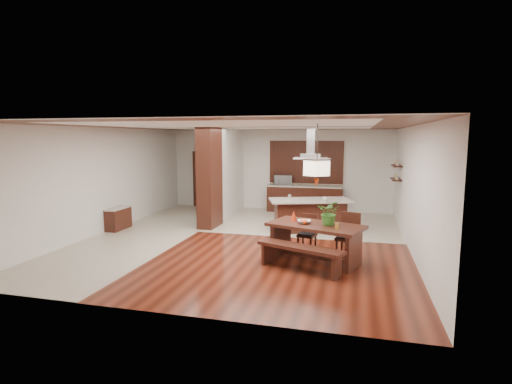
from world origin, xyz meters
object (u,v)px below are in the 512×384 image
(fruit_bowl, at_px, (304,222))
(foliage_plant, at_px, (330,213))
(kitchen_island, at_px, (310,215))
(microwave, at_px, (283,180))
(dining_bench, at_px, (300,258))
(dining_chair_left, at_px, (307,233))
(range_hood, at_px, (311,143))
(hallway_console, at_px, (118,219))
(dining_chair_right, at_px, (348,236))
(pendant_lantern, at_px, (317,156))
(island_cup, at_px, (325,199))
(dining_table, at_px, (315,234))

(fruit_bowl, bearing_deg, foliage_plant, -4.33)
(kitchen_island, height_order, microwave, microwave)
(dining_bench, xyz_separation_m, foliage_plant, (0.52, 0.65, 0.82))
(fruit_bowl, bearing_deg, dining_chair_left, 91.38)
(range_hood, bearing_deg, hallway_console, -167.87)
(dining_chair_left, relative_size, kitchen_island, 0.36)
(dining_chair_right, xyz_separation_m, kitchen_island, (-1.09, 2.34, -0.03))
(dining_bench, xyz_separation_m, pendant_lantern, (0.23, 0.66, 1.99))
(dining_bench, bearing_deg, range_hood, 93.42)
(fruit_bowl, bearing_deg, dining_chair_right, 22.58)
(range_hood, height_order, island_cup, range_hood)
(dining_table, distance_m, dining_bench, 0.78)
(hallway_console, distance_m, kitchen_island, 5.45)
(pendant_lantern, distance_m, foliage_plant, 1.21)
(dining_chair_left, bearing_deg, kitchen_island, 109.23)
(dining_chair_left, xyz_separation_m, microwave, (-1.49, 4.92, 0.69))
(foliage_plant, bearing_deg, dining_table, 177.14)
(hallway_console, xyz_separation_m, dining_chair_right, (6.41, -1.20, 0.18))
(dining_table, relative_size, fruit_bowl, 7.66)
(dining_chair_right, relative_size, kitchen_island, 0.41)
(dining_chair_left, height_order, island_cup, island_cup)
(hallway_console, relative_size, kitchen_island, 0.37)
(hallway_console, bearing_deg, island_cup, 10.17)
(fruit_bowl, bearing_deg, kitchen_island, 93.96)
(dining_table, xyz_separation_m, range_hood, (-0.43, 2.75, 1.87))
(kitchen_island, bearing_deg, hallway_console, 173.70)
(dining_bench, distance_m, island_cup, 3.38)
(dining_table, bearing_deg, kitchen_island, 99.01)
(dining_table, distance_m, island_cup, 2.66)
(dining_chair_left, xyz_separation_m, island_cup, (0.25, 1.91, 0.53))
(fruit_bowl, height_order, microwave, microwave)
(fruit_bowl, bearing_deg, island_cup, 84.96)
(dining_bench, bearing_deg, foliage_plant, 51.41)
(dining_table, relative_size, dining_chair_left, 2.51)
(dining_chair_right, xyz_separation_m, range_hood, (-1.09, 2.35, 1.97))
(dining_table, bearing_deg, range_hood, 98.99)
(dining_chair_right, distance_m, foliage_plant, 0.80)
(microwave, bearing_deg, foliage_plant, -90.38)
(dining_chair_right, bearing_deg, dining_table, -132.00)
(foliage_plant, relative_size, fruit_bowl, 1.88)
(range_hood, height_order, microwave, range_hood)
(dining_bench, height_order, island_cup, island_cup)
(dining_chair_right, bearing_deg, kitchen_island, 131.44)
(foliage_plant, relative_size, kitchen_island, 0.22)
(range_hood, bearing_deg, pendant_lantern, -81.01)
(kitchen_island, xyz_separation_m, island_cup, (0.42, -0.11, 0.49))
(dining_chair_left, height_order, kitchen_island, kitchen_island)
(hallway_console, bearing_deg, dining_chair_right, -10.60)
(dining_table, relative_size, dining_chair_right, 2.17)
(island_cup, bearing_deg, pendant_lantern, -89.64)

